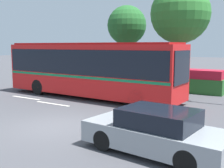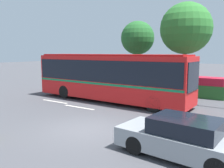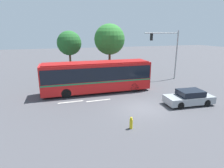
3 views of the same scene
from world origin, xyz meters
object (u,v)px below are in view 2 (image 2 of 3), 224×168
object	(u,v)px
street_tree_left	(138,38)
street_tree_centre	(186,29)
city_bus	(110,75)
sedan_foreground	(183,138)

from	to	relation	value
street_tree_left	street_tree_centre	world-z (taller)	street_tree_centre
street_tree_left	street_tree_centre	xyz separation A→B (m)	(5.48, -1.83, 0.52)
city_bus	street_tree_centre	distance (m)	8.15
city_bus	street_tree_left	size ratio (longest dim) A/B	1.77
city_bus	sedan_foreground	distance (m)	9.65
sedan_foreground	street_tree_left	xyz separation A→B (m)	(-9.18, 14.59, 4.34)
sedan_foreground	city_bus	bearing A→B (deg)	-36.52
city_bus	sedan_foreground	xyz separation A→B (m)	(7.18, -6.32, -1.28)
street_tree_left	street_tree_centre	bearing A→B (deg)	-18.51
sedan_foreground	street_tree_left	world-z (taller)	street_tree_left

